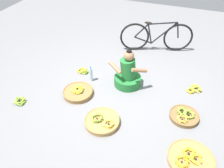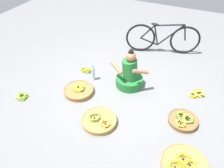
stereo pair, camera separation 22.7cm
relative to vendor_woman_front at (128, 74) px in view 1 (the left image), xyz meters
name	(u,v)px [view 1 (the left image)]	position (x,y,z in m)	size (l,w,h in m)	color
ground_plane	(116,92)	(-0.14, -0.30, -0.25)	(10.00, 10.00, 0.00)	slate
vendor_woman_front	(128,74)	(0.00, 0.00, 0.00)	(0.73, 0.52, 0.79)	#237233
bicycle_leaning	(156,37)	(0.23, 1.49, 0.11)	(1.63, 0.58, 0.73)	black
banana_basket_front_left	(78,92)	(-0.78, -0.60, -0.20)	(0.56, 0.56, 0.16)	olive
banana_basket_front_right	(184,116)	(1.14, -0.51, -0.20)	(0.49, 0.49, 0.16)	brown
banana_basket_back_right	(102,121)	(-0.09, -1.09, -0.20)	(0.57, 0.57, 0.15)	#A87F47
banana_basket_mid_left	(190,159)	(1.31, -1.29, -0.21)	(0.65, 0.65, 0.15)	#A87F47
loose_bananas_back_center	(83,71)	(-1.01, 0.06, -0.22)	(0.29, 0.22, 0.09)	#9EB747
loose_bananas_front_center	(20,101)	(-1.67, -1.16, -0.22)	(0.22, 0.23, 0.10)	#8CAD38
loose_bananas_back_left	(194,89)	(1.26, 0.28, -0.22)	(0.29, 0.31, 0.10)	yellow
water_bottle	(91,74)	(-0.72, -0.13, -0.10)	(0.07, 0.07, 0.32)	silver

